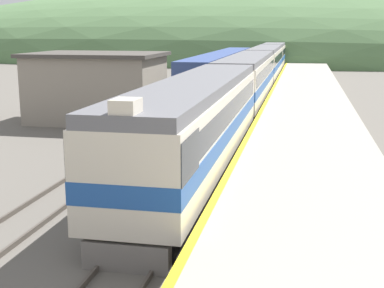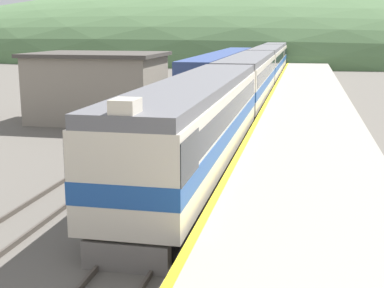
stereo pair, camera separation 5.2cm
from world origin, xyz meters
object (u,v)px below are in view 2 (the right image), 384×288
at_px(carriage_third, 267,63).
at_px(express_train_lead_car, 197,124).
at_px(carriage_second, 248,79).
at_px(siding_train, 223,69).
at_px(carriage_fourth, 277,55).
at_px(carriage_fifth, 283,50).

bearing_deg(carriage_third, express_train_lead_car, -90.00).
height_order(carriage_second, siding_train, carriage_second).
bearing_deg(carriage_third, siding_train, -129.47).
height_order(carriage_third, siding_train, carriage_third).
distance_m(carriage_fourth, carriage_fifth, 20.43).
height_order(carriage_third, carriage_fourth, same).
height_order(express_train_lead_car, carriage_fourth, express_train_lead_car).
bearing_deg(carriage_third, carriage_fifth, 90.00).
bearing_deg(express_train_lead_car, carriage_fifth, 90.00).
height_order(express_train_lead_car, carriage_third, express_train_lead_car).
height_order(carriage_second, carriage_fourth, same).
distance_m(express_train_lead_car, carriage_fifth, 81.74).
bearing_deg(carriage_second, carriage_fourth, 90.00).
height_order(carriage_fourth, siding_train, carriage_fourth).
bearing_deg(carriage_fifth, carriage_second, -90.00).
xyz_separation_m(express_train_lead_car, siding_train, (-4.33, 35.62, -0.38)).
bearing_deg(carriage_fourth, siding_train, -99.56).
bearing_deg(siding_train, carriage_second, -74.08).
xyz_separation_m(carriage_second, carriage_fourth, (0.00, 40.86, 0.00)).
relative_size(carriage_second, carriage_fourth, 1.00).
distance_m(express_train_lead_car, carriage_second, 20.45).
relative_size(express_train_lead_car, carriage_fifth, 0.98).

